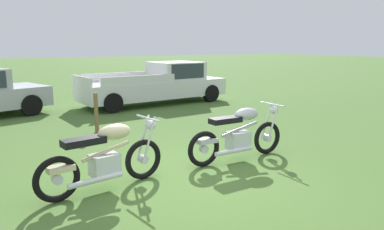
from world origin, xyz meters
TOP-DOWN VIEW (x-y plane):
  - ground_plane at (0.00, 0.00)m, footprint 120.00×120.00m
  - motorcycle_cream at (-1.28, 0.29)m, footprint 2.01×0.71m
  - motorcycle_silver at (1.29, 0.37)m, footprint 2.13×0.64m
  - pickup_truck_white at (3.08, 7.14)m, footprint 5.47×2.19m
  - fence_post_wooden at (-0.31, 3.88)m, footprint 0.10×0.10m

SIDE VIEW (x-z plane):
  - ground_plane at x=0.00m, z-range 0.00..0.00m
  - fence_post_wooden at x=-0.31m, z-range 0.00..0.97m
  - motorcycle_cream at x=-1.28m, z-range -0.02..1.00m
  - motorcycle_silver at x=1.29m, z-range -0.02..1.00m
  - pickup_truck_white at x=3.08m, z-range 0.01..1.50m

